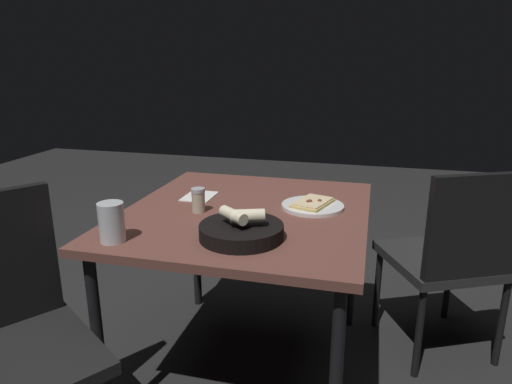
# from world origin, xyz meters

# --- Properties ---
(ground) EXTENTS (8.00, 8.00, 0.00)m
(ground) POSITION_xyz_m (0.00, 0.00, 0.00)
(ground) COLOR #242424
(dining_table) EXTENTS (1.01, 0.92, 0.71)m
(dining_table) POSITION_xyz_m (0.00, 0.00, 0.65)
(dining_table) COLOR brown
(dining_table) RESTS_ON ground
(pizza_plate) EXTENTS (0.24, 0.24, 0.04)m
(pizza_plate) POSITION_xyz_m (-0.09, 0.24, 0.72)
(pizza_plate) COLOR silver
(pizza_plate) RESTS_ON dining_table
(bread_basket) EXTENTS (0.27, 0.27, 0.11)m
(bread_basket) POSITION_xyz_m (0.28, 0.06, 0.74)
(bread_basket) COLOR black
(bread_basket) RESTS_ON dining_table
(beer_glass) EXTENTS (0.08, 0.08, 0.13)m
(beer_glass) POSITION_xyz_m (0.41, -0.33, 0.77)
(beer_glass) COLOR silver
(beer_glass) RESTS_ON dining_table
(pepper_shaker) EXTENTS (0.05, 0.05, 0.09)m
(pepper_shaker) POSITION_xyz_m (0.07, -0.17, 0.75)
(pepper_shaker) COLOR #BFB299
(pepper_shaker) RESTS_ON dining_table
(napkin) EXTENTS (0.16, 0.12, 0.00)m
(napkin) POSITION_xyz_m (-0.12, -0.24, 0.71)
(napkin) COLOR white
(napkin) RESTS_ON dining_table
(chair_near) EXTENTS (0.61, 0.61, 0.90)m
(chair_near) POSITION_xyz_m (0.67, -0.55, 0.52)
(chair_near) COLOR black
(chair_near) RESTS_ON ground
(chair_far) EXTENTS (0.59, 0.59, 0.86)m
(chair_far) POSITION_xyz_m (-0.30, 0.81, 0.50)
(chair_far) COLOR #262626
(chair_far) RESTS_ON ground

